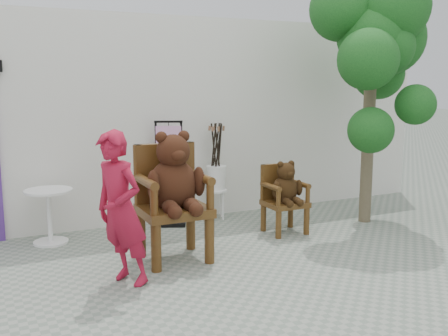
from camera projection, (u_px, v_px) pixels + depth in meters
name	position (u px, v px, depth m)	size (l,w,h in m)	color
ground_plane	(261.00, 276.00, 5.62)	(60.00, 60.00, 0.00)	gray
back_wall	(164.00, 118.00, 8.13)	(9.00, 1.00, 3.00)	silver
chair_big	(173.00, 186.00, 6.02)	(0.76, 0.80, 1.51)	#40270D
chair_small	(284.00, 190.00, 7.16)	(0.53, 0.54, 1.00)	#40270D
person	(121.00, 210.00, 5.22)	(0.58, 0.38, 1.59)	maroon
cafe_table	(49.00, 210.00, 6.68)	(0.60, 0.60, 0.70)	white
display_stand	(169.00, 185.00, 7.53)	(0.55, 0.50, 1.51)	black
stool_bucket	(216.00, 177.00, 7.85)	(0.32, 0.32, 1.45)	white
tree	(378.00, 39.00, 7.32)	(1.88, 1.76, 3.65)	#493E2C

